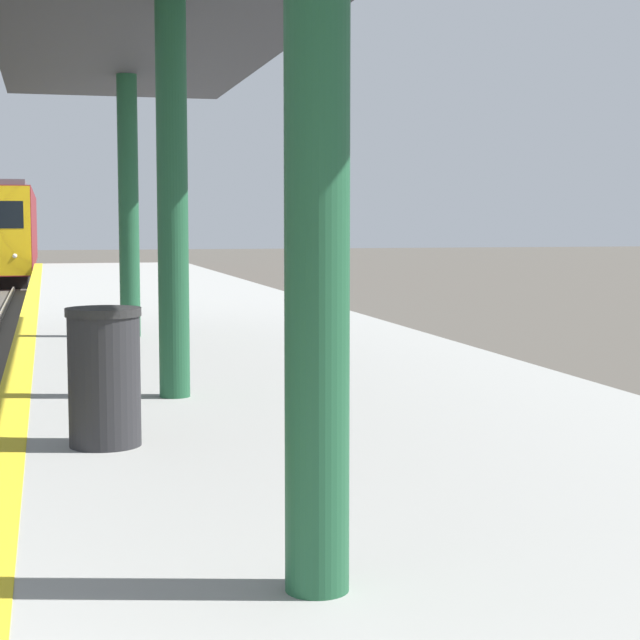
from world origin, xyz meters
TOP-DOWN VIEW (x-y plane):
  - train at (0.00, 51.88)m, footprint 2.84×23.93m
  - trash_bin at (2.35, 5.48)m, footprint 0.54×0.54m

SIDE VIEW (x-z plane):
  - trash_bin at x=2.35m, z-range 1.04..2.03m
  - train at x=0.00m, z-range 0.04..4.29m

